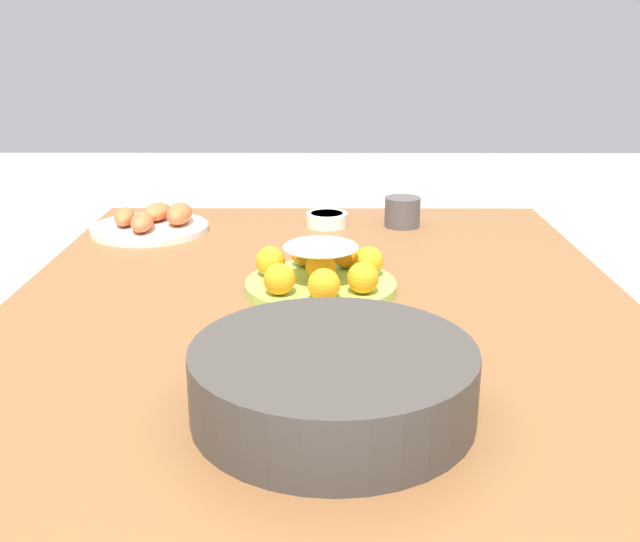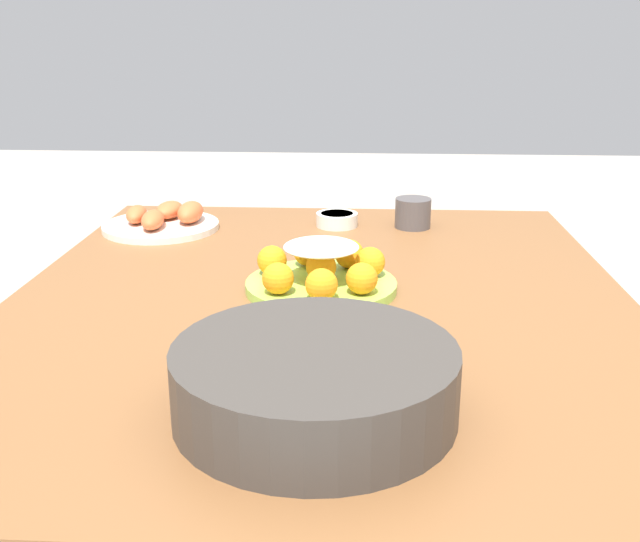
# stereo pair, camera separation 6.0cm
# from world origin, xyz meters

# --- Properties ---
(dining_table) EXTENTS (1.25, 1.03, 0.75)m
(dining_table) POSITION_xyz_m (0.00, 0.00, 0.66)
(dining_table) COLOR brown
(dining_table) RESTS_ON ground_plane
(cake_plate) EXTENTS (0.26, 0.26, 0.09)m
(cake_plate) POSITION_xyz_m (-0.03, 0.00, 0.79)
(cake_plate) COLOR #99CC4C
(cake_plate) RESTS_ON dining_table
(serving_bowl) EXTENTS (0.33, 0.33, 0.08)m
(serving_bowl) POSITION_xyz_m (0.39, 0.02, 0.80)
(serving_bowl) COLOR #3D3833
(serving_bowl) RESTS_ON dining_table
(sauce_bowl) EXTENTS (0.09, 0.09, 0.03)m
(sauce_bowl) POSITION_xyz_m (-0.46, 0.01, 0.77)
(sauce_bowl) COLOR silver
(sauce_bowl) RESTS_ON dining_table
(seafood_platter) EXTENTS (0.25, 0.25, 0.06)m
(seafood_platter) POSITION_xyz_m (-0.41, -0.37, 0.77)
(seafood_platter) COLOR silver
(seafood_platter) RESTS_ON dining_table
(cup_far) EXTENTS (0.08, 0.08, 0.07)m
(cup_far) POSITION_xyz_m (-0.46, 0.18, 0.79)
(cup_far) COLOR #4C4747
(cup_far) RESTS_ON dining_table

